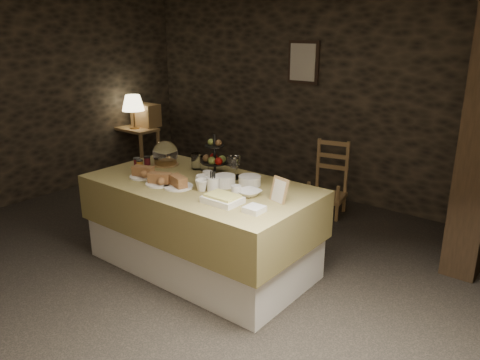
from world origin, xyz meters
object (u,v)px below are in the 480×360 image
Objects in this scene: buffet_table at (201,219)px; console_table at (136,136)px; table_lamp at (133,103)px; wine_rack at (146,115)px; chair at (330,182)px; fruit_stand at (215,158)px.

console_table is (-2.80, 1.56, 0.12)m from buffet_table.
wine_rack is (0.00, 0.23, -0.21)m from table_lamp.
console_table is at bearing 135.00° from table_lamp.
chair is (3.04, 0.47, -0.72)m from table_lamp.
chair is (0.30, 1.97, -0.09)m from buffet_table.
buffet_table is 5.70× the size of fruit_stand.
fruit_stand is (2.69, -1.23, 0.38)m from console_table.
buffet_table is 3.06× the size of chair.
fruit_stand is at bearing 107.85° from buffet_table.
console_table is 1.97× the size of fruit_stand.
console_table is 2.99m from fruit_stand.
wine_rack is 0.61× the size of chair.
console_table is 1.47× the size of table_lamp.
buffet_table is 3.20m from table_lamp.
table_lamp is 3.16m from chair.
fruit_stand is (-0.10, 0.32, 0.50)m from buffet_table.
console_table is 1.06× the size of chair.
fruit_stand is (-0.40, -1.65, 0.59)m from chair.
console_table is at bearing -105.52° from wine_rack.
fruit_stand reaches higher than wine_rack.
buffet_table is at bearing -110.32° from chair.
chair is at bearing 4.49° from wine_rack.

